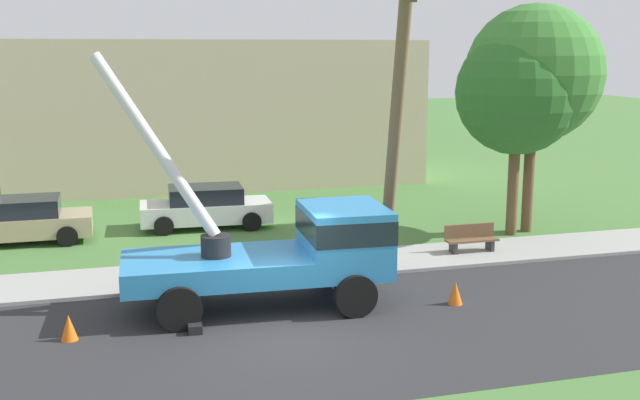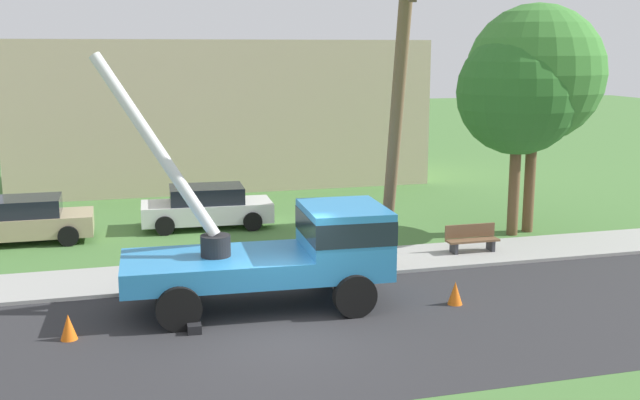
{
  "view_description": "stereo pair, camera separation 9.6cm",
  "coord_description": "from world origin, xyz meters",
  "px_view_note": "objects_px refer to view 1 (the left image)",
  "views": [
    {
      "loc": [
        -3.6,
        -15.24,
        6.06
      ],
      "look_at": [
        1.58,
        3.08,
        2.29
      ],
      "focal_mm": 43.18,
      "sensor_mm": 36.0,
      "label": 1
    },
    {
      "loc": [
        -3.51,
        -15.27,
        6.06
      ],
      "look_at": [
        1.58,
        3.08,
        2.29
      ],
      "focal_mm": 43.18,
      "sensor_mm": 36.0,
      "label": 2
    }
  ],
  "objects_px": {
    "utility_truck": "(291,247)",
    "traffic_cone_ahead": "(455,293)",
    "park_bench": "(471,239)",
    "roadside_tree_near": "(534,74)",
    "parked_sedan_tan": "(20,220)",
    "traffic_cone_behind": "(69,327)",
    "parked_sedan_white": "(206,207)",
    "roadside_tree_far": "(518,93)",
    "leaning_utility_pole": "(396,117)"
  },
  "relations": [
    {
      "from": "parked_sedan_tan",
      "to": "roadside_tree_far",
      "type": "distance_m",
      "value": 16.33
    },
    {
      "from": "traffic_cone_behind",
      "to": "park_bench",
      "type": "bearing_deg",
      "value": 19.3
    },
    {
      "from": "traffic_cone_ahead",
      "to": "parked_sedan_white",
      "type": "height_order",
      "value": "parked_sedan_white"
    },
    {
      "from": "park_bench",
      "to": "roadside_tree_near",
      "type": "bearing_deg",
      "value": 34.83
    },
    {
      "from": "traffic_cone_behind",
      "to": "park_bench",
      "type": "relative_size",
      "value": 0.35
    },
    {
      "from": "traffic_cone_ahead",
      "to": "park_bench",
      "type": "distance_m",
      "value": 4.73
    },
    {
      "from": "parked_sedan_white",
      "to": "park_bench",
      "type": "height_order",
      "value": "parked_sedan_white"
    },
    {
      "from": "traffic_cone_behind",
      "to": "traffic_cone_ahead",
      "type": "bearing_deg",
      "value": -0.57
    },
    {
      "from": "utility_truck",
      "to": "traffic_cone_ahead",
      "type": "xyz_separation_m",
      "value": [
        3.78,
        -1.1,
        -1.13
      ]
    },
    {
      "from": "park_bench",
      "to": "roadside_tree_near",
      "type": "height_order",
      "value": "roadside_tree_near"
    },
    {
      "from": "roadside_tree_far",
      "to": "traffic_cone_ahead",
      "type": "bearing_deg",
      "value": -129.22
    },
    {
      "from": "parked_sedan_white",
      "to": "roadside_tree_near",
      "type": "xyz_separation_m",
      "value": [
        10.29,
        -3.52,
        4.52
      ]
    },
    {
      "from": "parked_sedan_white",
      "to": "roadside_tree_far",
      "type": "height_order",
      "value": "roadside_tree_far"
    },
    {
      "from": "utility_truck",
      "to": "park_bench",
      "type": "relative_size",
      "value": 4.22
    },
    {
      "from": "leaning_utility_pole",
      "to": "parked_sedan_tan",
      "type": "xyz_separation_m",
      "value": [
        -9.78,
        7.33,
        -3.66
      ]
    },
    {
      "from": "traffic_cone_ahead",
      "to": "roadside_tree_far",
      "type": "distance_m",
      "value": 8.85
    },
    {
      "from": "roadside_tree_far",
      "to": "utility_truck",
      "type": "bearing_deg",
      "value": -150.63
    },
    {
      "from": "roadside_tree_far",
      "to": "roadside_tree_near",
      "type": "bearing_deg",
      "value": 20.51
    },
    {
      "from": "traffic_cone_behind",
      "to": "parked_sedan_tan",
      "type": "height_order",
      "value": "parked_sedan_tan"
    },
    {
      "from": "parked_sedan_white",
      "to": "roadside_tree_near",
      "type": "distance_m",
      "value": 11.78
    },
    {
      "from": "parked_sedan_tan",
      "to": "park_bench",
      "type": "bearing_deg",
      "value": -21.64
    },
    {
      "from": "traffic_cone_ahead",
      "to": "park_bench",
      "type": "bearing_deg",
      "value": 58.9
    },
    {
      "from": "leaning_utility_pole",
      "to": "traffic_cone_ahead",
      "type": "height_order",
      "value": "leaning_utility_pole"
    },
    {
      "from": "leaning_utility_pole",
      "to": "park_bench",
      "type": "height_order",
      "value": "leaning_utility_pole"
    },
    {
      "from": "parked_sedan_tan",
      "to": "roadside_tree_near",
      "type": "xyz_separation_m",
      "value": [
        16.23,
        -2.99,
        4.52
      ]
    },
    {
      "from": "utility_truck",
      "to": "roadside_tree_near",
      "type": "bearing_deg",
      "value": 28.73
    },
    {
      "from": "utility_truck",
      "to": "traffic_cone_ahead",
      "type": "bearing_deg",
      "value": -16.2
    },
    {
      "from": "parked_sedan_white",
      "to": "leaning_utility_pole",
      "type": "bearing_deg",
      "value": -63.99
    },
    {
      "from": "traffic_cone_ahead",
      "to": "park_bench",
      "type": "height_order",
      "value": "park_bench"
    },
    {
      "from": "utility_truck",
      "to": "roadside_tree_near",
      "type": "xyz_separation_m",
      "value": [
        9.38,
        5.14,
        3.82
      ]
    },
    {
      "from": "traffic_cone_ahead",
      "to": "roadside_tree_far",
      "type": "relative_size",
      "value": 0.08
    },
    {
      "from": "traffic_cone_behind",
      "to": "roadside_tree_near",
      "type": "height_order",
      "value": "roadside_tree_near"
    },
    {
      "from": "parked_sedan_white",
      "to": "traffic_cone_ahead",
      "type": "bearing_deg",
      "value": -64.32
    },
    {
      "from": "roadside_tree_far",
      "to": "parked_sedan_tan",
      "type": "bearing_deg",
      "value": 168.12
    },
    {
      "from": "utility_truck",
      "to": "traffic_cone_behind",
      "type": "height_order",
      "value": "utility_truck"
    },
    {
      "from": "leaning_utility_pole",
      "to": "park_bench",
      "type": "distance_m",
      "value": 5.55
    },
    {
      "from": "park_bench",
      "to": "parked_sedan_white",
      "type": "bearing_deg",
      "value": 141.28
    },
    {
      "from": "park_bench",
      "to": "roadside_tree_far",
      "type": "relative_size",
      "value": 0.24
    },
    {
      "from": "parked_sedan_tan",
      "to": "roadside_tree_near",
      "type": "height_order",
      "value": "roadside_tree_near"
    },
    {
      "from": "leaning_utility_pole",
      "to": "roadside_tree_near",
      "type": "distance_m",
      "value": 7.83
    },
    {
      "from": "utility_truck",
      "to": "parked_sedan_tan",
      "type": "height_order",
      "value": "utility_truck"
    },
    {
      "from": "parked_sedan_tan",
      "to": "park_bench",
      "type": "distance_m",
      "value": 14.07
    },
    {
      "from": "leaning_utility_pole",
      "to": "traffic_cone_ahead",
      "type": "bearing_deg",
      "value": -65.69
    },
    {
      "from": "parked_sedan_tan",
      "to": "traffic_cone_behind",
      "type": "bearing_deg",
      "value": -78.99
    },
    {
      "from": "utility_truck",
      "to": "park_bench",
      "type": "distance_m",
      "value": 6.95
    },
    {
      "from": "traffic_cone_ahead",
      "to": "roadside_tree_near",
      "type": "distance_m",
      "value": 9.74
    },
    {
      "from": "parked_sedan_tan",
      "to": "parked_sedan_white",
      "type": "height_order",
      "value": "same"
    },
    {
      "from": "traffic_cone_behind",
      "to": "roadside_tree_far",
      "type": "height_order",
      "value": "roadside_tree_far"
    },
    {
      "from": "leaning_utility_pole",
      "to": "traffic_cone_ahead",
      "type": "distance_m",
      "value": 4.6
    },
    {
      "from": "traffic_cone_behind",
      "to": "parked_sedan_white",
      "type": "distance_m",
      "value": 10.54
    }
  ]
}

